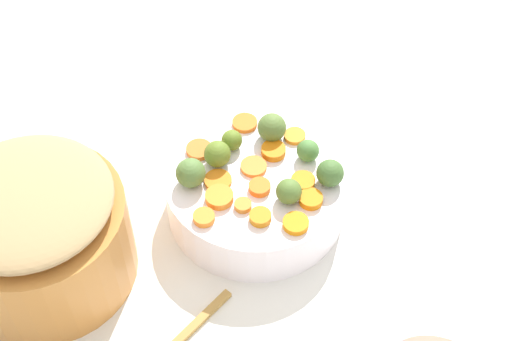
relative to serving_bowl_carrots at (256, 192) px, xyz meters
The scene contains 25 objects.
tabletop 0.06m from the serving_bowl_carrots, 26.92° to the left, with size 2.40×2.40×0.02m, color white.
serving_bowl_carrots is the anchor object (origin of this frame).
metal_pot 0.31m from the serving_bowl_carrots, 120.49° to the right, with size 0.25×0.25×0.14m, color #C88039.
stuffing_mound 0.33m from the serving_bowl_carrots, 120.49° to the right, with size 0.22×0.22×0.04m, color tan.
carrot_slice_0 0.11m from the serving_bowl_carrots, 19.86° to the right, with size 0.04×0.04×0.01m, color orange.
carrot_slice_1 0.11m from the serving_bowl_carrots, 92.82° to the right, with size 0.03×0.03×0.01m, color orange.
carrot_slice_2 0.09m from the serving_bowl_carrots, 46.74° to the right, with size 0.03×0.03×0.01m, color orange.
carrot_slice_3 0.07m from the serving_bowl_carrots, 127.33° to the right, with size 0.04×0.04×0.01m, color orange.
carrot_slice_4 0.11m from the serving_bowl_carrots, 138.72° to the left, with size 0.04×0.04×0.01m, color orange.
carrot_slice_5 0.04m from the serving_bowl_carrots, 143.47° to the left, with size 0.04×0.04×0.01m, color orange.
carrot_slice_6 0.10m from the serving_bowl_carrots, 169.41° to the right, with size 0.04×0.04×0.01m, color orange.
carrot_slice_7 0.07m from the serving_bowl_carrots, 97.42° to the left, with size 0.04×0.04×0.01m, color orange.
carrot_slice_8 0.07m from the serving_bowl_carrots, 68.22° to the right, with size 0.02×0.02×0.01m, color orange.
carrot_slice_9 0.10m from the serving_bowl_carrots, ahead, with size 0.03×0.03×0.01m, color orange.
carrot_slice_10 0.10m from the serving_bowl_carrots, 90.53° to the left, with size 0.03×0.03×0.01m, color orange.
carrot_slice_11 0.05m from the serving_bowl_carrots, 40.35° to the right, with size 0.03×0.03×0.01m, color orange.
carrot_slice_12 0.08m from the serving_bowl_carrots, 24.29° to the left, with size 0.03×0.03×0.01m, color orange.
carrot_slice_13 0.08m from the serving_bowl_carrots, 99.62° to the right, with size 0.04×0.04×0.01m, color orange.
brussels_sprout_0 0.08m from the serving_bowl_carrots, 163.45° to the right, with size 0.04×0.04×0.04m, color olive.
brussels_sprout_1 0.09m from the serving_bowl_carrots, ahead, with size 0.04×0.04×0.04m, color #577834.
brussels_sprout_2 0.11m from the serving_bowl_carrots, 132.37° to the right, with size 0.04×0.04×0.04m, color #577A3B.
brussels_sprout_3 0.12m from the serving_bowl_carrots, 31.95° to the left, with size 0.04×0.04×0.04m, color #476F34.
brussels_sprout_4 0.10m from the serving_bowl_carrots, 62.88° to the left, with size 0.03×0.03×0.03m, color #4E813C.
brussels_sprout_5 0.08m from the serving_bowl_carrots, 160.65° to the left, with size 0.03×0.03×0.03m, color olive.
brussels_sprout_6 0.10m from the serving_bowl_carrots, 111.34° to the left, with size 0.04×0.04×0.04m, color #5B7737.
Camera 1 is at (0.39, -0.55, 0.92)m, focal length 52.64 mm.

